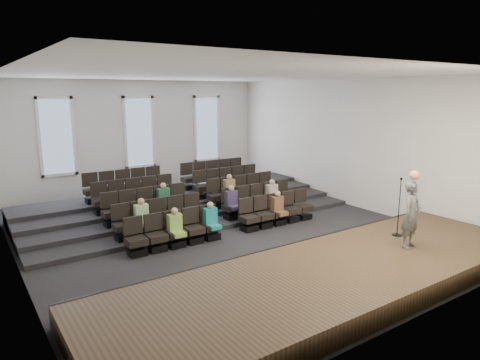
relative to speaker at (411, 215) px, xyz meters
The scene contains 14 objects.
ground 6.00m from the speaker, 115.91° to the left, with size 14.00×14.00×0.00m, color black.
ceiling 6.87m from the speaker, 115.91° to the left, with size 12.00×14.00×0.02m, color white.
wall_back 12.58m from the speaker, 101.74° to the left, with size 12.00×0.04×5.00m, color silver.
wall_front 3.30m from the speaker, 145.23° to the right, with size 12.00×0.04×5.00m, color silver.
wall_left 10.11m from the speaker, 148.51° to the left, with size 0.04×14.00×5.00m, color silver.
wall_right 6.39m from the speaker, 56.54° to the left, with size 0.04×14.00×5.00m, color silver.
stage 2.79m from the speaker, behind, with size 11.80×3.60×0.50m, color #47351E.
stage_lip 3.39m from the speaker, 143.02° to the left, with size 11.80×0.06×0.52m, color black.
risers 8.88m from the speaker, 106.85° to the left, with size 11.80×4.80×0.60m.
seating_rows 7.29m from the speaker, 110.58° to the left, with size 6.80×4.70×1.67m.
windows 12.54m from the speaker, 101.80° to the left, with size 8.44×0.10×3.24m.
audience 6.15m from the speaker, 114.60° to the left, with size 5.45×2.64×1.10m.
speaker is the anchor object (origin of this frame).
mic_stand 0.99m from the speaker, 54.38° to the left, with size 0.28×0.28×1.67m.
Camera 1 is at (-7.08, -11.54, 4.48)m, focal length 32.00 mm.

